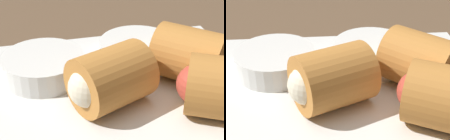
# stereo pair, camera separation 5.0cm
# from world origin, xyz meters

# --- Properties ---
(table_surface) EXTENTS (1.80, 1.40, 0.02)m
(table_surface) POSITION_xyz_m (0.00, 0.00, 0.01)
(table_surface) COLOR brown
(table_surface) RESTS_ON ground
(serving_plate) EXTENTS (0.31, 0.25, 0.01)m
(serving_plate) POSITION_xyz_m (0.04, 0.01, 0.03)
(serving_plate) COLOR silver
(serving_plate) RESTS_ON table_surface
(roll_front_left) EXTENTS (0.09, 0.08, 0.06)m
(roll_front_left) POSITION_xyz_m (0.03, -0.02, 0.06)
(roll_front_left) COLOR #B77533
(roll_front_left) RESTS_ON serving_plate
(roll_front_right) EXTENTS (0.09, 0.09, 0.06)m
(roll_front_right) POSITION_xyz_m (0.12, 0.01, 0.06)
(roll_front_right) COLOR #B77533
(roll_front_right) RESTS_ON serving_plate
(roll_back_left) EXTENTS (0.09, 0.08, 0.06)m
(roll_back_left) POSITION_xyz_m (0.12, -0.06, 0.06)
(roll_back_left) COLOR #B77533
(roll_back_left) RESTS_ON serving_plate
(dipping_bowl_near) EXTENTS (0.09, 0.09, 0.02)m
(dipping_bowl_near) POSITION_xyz_m (0.08, 0.06, 0.05)
(dipping_bowl_near) COLOR silver
(dipping_bowl_near) RESTS_ON serving_plate
(dipping_bowl_far) EXTENTS (0.09, 0.09, 0.02)m
(dipping_bowl_far) POSITION_xyz_m (-0.03, 0.05, 0.05)
(dipping_bowl_far) COLOR silver
(dipping_bowl_far) RESTS_ON serving_plate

